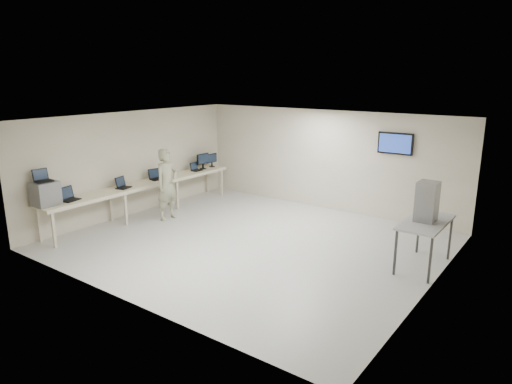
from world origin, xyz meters
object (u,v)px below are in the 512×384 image
Objects in this scene: workbench at (145,186)px; soldier at (167,184)px; side_table at (426,224)px; equipment_box at (45,194)px.

soldier is at bearing 8.26° from workbench.
soldier is (0.76, 0.11, 0.12)m from workbench.
side_table is (7.19, 0.92, 0.06)m from workbench.
workbench is 3.75× the size of side_table.
soldier is 6.48m from side_table.
workbench is 3.17× the size of soldier.
side_table is at bearing -83.46° from soldier.
side_table reaches higher than workbench.
workbench is 2.77m from equipment_box.
soldier is at bearing -172.82° from side_table.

